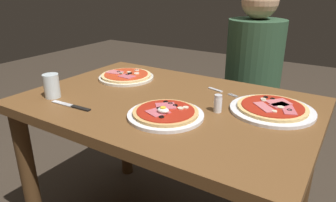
# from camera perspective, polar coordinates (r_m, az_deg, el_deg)

# --- Properties ---
(dining_table) EXTENTS (1.17, 0.79, 0.72)m
(dining_table) POSITION_cam_1_polar(r_m,az_deg,el_deg) (1.30, -0.26, -4.64)
(dining_table) COLOR brown
(dining_table) RESTS_ON ground
(pizza_foreground) EXTENTS (0.27, 0.27, 0.05)m
(pizza_foreground) POSITION_cam_1_polar(r_m,az_deg,el_deg) (1.09, -0.46, -2.35)
(pizza_foreground) COLOR white
(pizza_foreground) RESTS_ON dining_table
(pizza_across_left) EXTENTS (0.27, 0.27, 0.03)m
(pizza_across_left) POSITION_cam_1_polar(r_m,az_deg,el_deg) (1.54, -7.76, 4.56)
(pizza_across_left) COLOR silver
(pizza_across_left) RESTS_ON dining_table
(pizza_across_right) EXTENTS (0.31, 0.31, 0.03)m
(pizza_across_right) POSITION_cam_1_polar(r_m,az_deg,el_deg) (1.20, 18.76, -1.38)
(pizza_across_right) COLOR white
(pizza_across_right) RESTS_ON dining_table
(water_glass_near) EXTENTS (0.06, 0.06, 0.10)m
(water_glass_near) POSITION_cam_1_polar(r_m,az_deg,el_deg) (1.36, -20.74, 2.36)
(water_glass_near) COLOR silver
(water_glass_near) RESTS_ON dining_table
(fork) EXTENTS (0.16, 0.06, 0.00)m
(fork) POSITION_cam_1_polar(r_m,az_deg,el_deg) (1.36, 9.65, 1.78)
(fork) COLOR silver
(fork) RESTS_ON dining_table
(knife) EXTENTS (0.20, 0.03, 0.01)m
(knife) POSITION_cam_1_polar(r_m,az_deg,el_deg) (1.24, -17.17, -0.93)
(knife) COLOR silver
(knife) RESTS_ON dining_table
(salt_shaker) EXTENTS (0.03, 0.03, 0.07)m
(salt_shaker) POSITION_cam_1_polar(r_m,az_deg,el_deg) (1.14, 9.26, -0.45)
(salt_shaker) COLOR white
(salt_shaker) RESTS_ON dining_table
(diner_person) EXTENTS (0.32, 0.32, 1.18)m
(diner_person) POSITION_cam_1_polar(r_m,az_deg,el_deg) (1.91, 15.11, 1.78)
(diner_person) COLOR black
(diner_person) RESTS_ON ground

